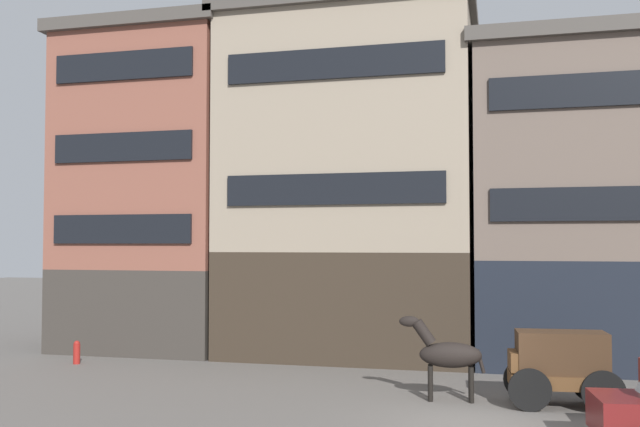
% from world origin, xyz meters
% --- Properties ---
extents(ground_plane, '(120.00, 120.00, 0.00)m').
position_xyz_m(ground_plane, '(0.00, 0.00, 0.00)').
color(ground_plane, '#605B56').
extents(building_far_left, '(7.35, 6.16, 13.20)m').
position_xyz_m(building_far_left, '(-13.20, 9.40, 6.64)').
color(building_far_left, '#38332D').
rests_on(building_far_left, ground_plane).
extents(building_center_left, '(9.88, 6.16, 13.44)m').
position_xyz_m(building_center_left, '(-4.94, 9.41, 6.76)').
color(building_center_left, '#33281E').
rests_on(building_center_left, ground_plane).
extents(building_center_right, '(7.12, 6.16, 11.65)m').
position_xyz_m(building_center_right, '(3.21, 9.41, 5.87)').
color(building_center_right, black).
rests_on(building_center_right, ground_plane).
extents(cargo_wagon, '(3.00, 1.71, 1.98)m').
position_xyz_m(cargo_wagon, '(2.22, 2.22, 1.15)').
color(cargo_wagon, brown).
rests_on(cargo_wagon, ground_plane).
extents(draft_horse, '(2.35, 0.72, 2.30)m').
position_xyz_m(draft_horse, '(-0.73, 2.21, 1.27)').
color(draft_horse, black).
rests_on(draft_horse, ground_plane).
extents(fire_hydrant_curbside, '(0.24, 0.24, 0.83)m').
position_xyz_m(fire_hydrant_curbside, '(-14.01, 4.96, 0.43)').
color(fire_hydrant_curbside, maroon).
rests_on(fire_hydrant_curbside, ground_plane).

